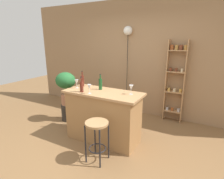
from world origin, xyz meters
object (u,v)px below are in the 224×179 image
(wine_glass_left, at_px, (77,82))
(wine_glass_center, at_px, (131,88))
(wine_glass_right, at_px, (89,87))
(pendant_globe_light, at_px, (128,32))
(plant_stool, at_px, (68,112))
(potted_plant, at_px, (66,84))
(bottle_soda_blue, at_px, (100,84))
(bar_stool, at_px, (97,132))
(bottle_wine_red, at_px, (82,86))
(spice_shelf, at_px, (175,79))
(bottle_vinegar, at_px, (82,81))

(wine_glass_left, distance_m, wine_glass_center, 1.09)
(wine_glass_right, height_order, pendant_globe_light, pendant_globe_light)
(plant_stool, distance_m, wine_glass_left, 1.13)
(potted_plant, xyz_separation_m, pendant_globe_light, (0.98, 1.21, 1.15))
(bottle_soda_blue, bearing_deg, bar_stool, -62.25)
(bar_stool, distance_m, bottle_wine_red, 0.90)
(spice_shelf, xyz_separation_m, bottle_vinegar, (-1.56, -1.36, 0.07))
(potted_plant, distance_m, wine_glass_right, 1.19)
(bar_stool, distance_m, wine_glass_left, 1.16)
(potted_plant, bearing_deg, wine_glass_center, -7.71)
(bar_stool, distance_m, bottle_vinegar, 1.24)
(bottle_wine_red, distance_m, pendant_globe_light, 1.99)
(bottle_wine_red, xyz_separation_m, wine_glass_center, (0.83, 0.29, 0.01))
(bottle_vinegar, bearing_deg, plant_stool, 163.28)
(bottle_vinegar, distance_m, wine_glass_right, 0.55)
(spice_shelf, bearing_deg, bottle_wine_red, -127.91)
(wine_glass_center, xyz_separation_m, pendant_globe_light, (-0.72, 1.44, 0.97))
(bottle_soda_blue, distance_m, wine_glass_left, 0.48)
(bottle_wine_red, height_order, wine_glass_left, bottle_wine_red)
(bar_stool, distance_m, pendant_globe_light, 2.67)
(bar_stool, xyz_separation_m, bottle_vinegar, (-0.82, 0.74, 0.57))
(bottle_vinegar, relative_size, wine_glass_right, 1.90)
(bottle_wine_red, relative_size, wine_glass_right, 1.68)
(wine_glass_right, bearing_deg, plant_stool, 152.79)
(wine_glass_right, distance_m, pendant_globe_light, 2.00)
(bottle_vinegar, height_order, pendant_globe_light, pendant_globe_light)
(wine_glass_left, bearing_deg, bottle_wine_red, -34.17)
(bottle_wine_red, height_order, pendant_globe_light, pendant_globe_light)
(wine_glass_right, bearing_deg, bottle_vinegar, 140.19)
(plant_stool, relative_size, bottle_wine_red, 1.43)
(wine_glass_right, bearing_deg, bar_stool, -44.50)
(bar_stool, distance_m, wine_glass_center, 0.94)
(wine_glass_center, bearing_deg, spice_shelf, 70.91)
(wine_glass_center, bearing_deg, potted_plant, 172.29)
(bottle_wine_red, bearing_deg, bottle_soda_blue, 55.72)
(wine_glass_right, bearing_deg, pendant_globe_light, 92.27)
(potted_plant, height_order, bottle_soda_blue, bottle_soda_blue)
(bottle_wine_red, distance_m, wine_glass_left, 0.30)
(bottle_soda_blue, bearing_deg, wine_glass_center, -0.95)
(potted_plant, height_order, wine_glass_center, potted_plant)
(wine_glass_center, bearing_deg, plant_stool, 172.29)
(wine_glass_left, bearing_deg, potted_plant, 150.12)
(potted_plant, xyz_separation_m, bottle_soda_blue, (1.07, -0.22, 0.18))
(wine_glass_center, bearing_deg, pendant_globe_light, 116.63)
(bar_stool, height_order, bottle_soda_blue, bottle_soda_blue)
(bottle_wine_red, distance_m, wine_glass_right, 0.18)
(bar_stool, xyz_separation_m, pendant_globe_light, (-0.47, 2.14, 1.54))
(plant_stool, relative_size, wine_glass_right, 2.40)
(wine_glass_right, bearing_deg, bottle_soda_blue, 85.59)
(bottle_wine_red, bearing_deg, pendant_globe_light, 86.25)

